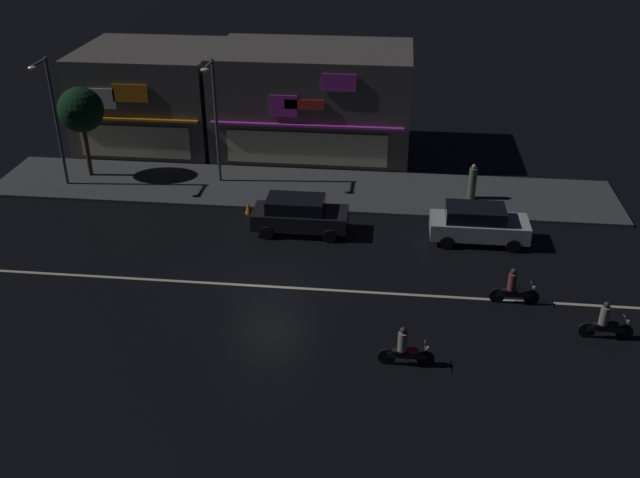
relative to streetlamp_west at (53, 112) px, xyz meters
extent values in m
plane|color=black|center=(12.15, -8.47, -4.07)|extent=(140.00, 140.00, 0.00)
cube|color=beige|center=(12.15, -8.47, -4.06)|extent=(30.27, 0.16, 0.01)
cube|color=#424447|center=(12.15, 1.06, -4.00)|extent=(31.86, 5.14, 0.14)
cube|color=#56514C|center=(2.59, 7.20, -1.26)|extent=(7.73, 7.04, 5.61)
cube|color=orange|center=(2.59, 3.56, -1.47)|extent=(7.34, 0.24, 0.12)
cube|color=white|center=(1.06, 3.62, -0.38)|extent=(1.46, 0.08, 1.10)
cube|color=orange|center=(2.65, 3.62, -0.03)|extent=(1.94, 0.08, 0.97)
cube|color=beige|center=(2.59, 3.62, -2.77)|extent=(6.18, 0.06, 1.80)
cube|color=#56514C|center=(12.15, 6.99, -1.13)|extent=(10.90, 6.63, 5.88)
cube|color=#D83FD8|center=(12.15, 3.56, -1.47)|extent=(10.35, 0.24, 0.12)
cube|color=#D83FD8|center=(10.96, 3.62, -0.45)|extent=(1.44, 0.08, 1.16)
cube|color=red|center=(12.05, 3.62, -0.32)|extent=(2.10, 0.08, 0.51)
cube|color=#D83FD8|center=(13.88, 3.62, 0.89)|extent=(1.75, 0.08, 0.91)
cube|color=beige|center=(12.15, 3.62, -2.77)|extent=(8.72, 0.06, 1.80)
cylinder|color=#47494C|center=(0.00, 0.23, -0.63)|extent=(0.16, 0.16, 6.60)
cube|color=#47494C|center=(0.00, -0.47, 2.57)|extent=(0.10, 1.40, 0.10)
ellipsoid|color=#F9E099|center=(0.00, -1.17, 2.49)|extent=(0.44, 0.32, 0.20)
cylinder|color=#47494C|center=(7.83, 1.51, -0.73)|extent=(0.16, 0.16, 6.40)
cube|color=#47494C|center=(7.83, 0.81, 2.37)|extent=(0.10, 1.40, 0.10)
ellipsoid|color=#F9E099|center=(7.83, 0.11, 2.29)|extent=(0.44, 0.32, 0.20)
cylinder|color=#4C664C|center=(20.78, 0.71, -3.14)|extent=(0.40, 0.40, 1.58)
sphere|color=tan|center=(20.78, 0.71, -2.24)|extent=(0.22, 0.22, 0.22)
cylinder|color=#473323|center=(0.76, 1.50, -2.59)|extent=(0.24, 0.24, 2.67)
sphere|color=black|center=(0.76, 1.50, -0.32)|extent=(2.33, 2.33, 2.33)
cube|color=silver|center=(20.76, -3.62, -3.38)|extent=(4.30, 1.78, 0.76)
cube|color=black|center=(20.55, -3.62, -2.70)|extent=(2.58, 1.57, 0.60)
cube|color=#F9F2CC|center=(22.87, -3.02, -3.28)|extent=(0.08, 0.20, 0.12)
cube|color=#F9F2CC|center=(22.87, -4.23, -3.28)|extent=(0.08, 0.20, 0.12)
cylinder|color=black|center=(22.18, -2.73, -3.76)|extent=(0.62, 0.20, 0.62)
cylinder|color=black|center=(22.18, -4.51, -3.76)|extent=(0.62, 0.20, 0.62)
cylinder|color=black|center=(19.34, -2.73, -3.76)|extent=(0.62, 0.20, 0.62)
cylinder|color=black|center=(19.34, -4.51, -3.76)|extent=(0.62, 0.20, 0.62)
cube|color=black|center=(12.77, -3.57, -3.38)|extent=(4.30, 1.78, 0.76)
cube|color=black|center=(12.56, -3.57, -2.70)|extent=(2.58, 1.57, 0.60)
cube|color=#F9F2CC|center=(14.88, -2.97, -3.28)|extent=(0.08, 0.20, 0.12)
cube|color=#F9F2CC|center=(14.88, -4.18, -3.28)|extent=(0.08, 0.20, 0.12)
cylinder|color=black|center=(14.19, -2.68, -3.76)|extent=(0.62, 0.20, 0.62)
cylinder|color=black|center=(14.19, -4.46, -3.76)|extent=(0.62, 0.20, 0.62)
cylinder|color=black|center=(11.35, -2.68, -3.76)|extent=(0.62, 0.20, 0.62)
cylinder|color=black|center=(11.35, -4.46, -3.76)|extent=(0.62, 0.20, 0.62)
cylinder|color=black|center=(22.37, -8.63, -3.77)|extent=(0.60, 0.08, 0.60)
cylinder|color=black|center=(21.07, -8.63, -3.77)|extent=(0.60, 0.10, 0.60)
cube|color=black|center=(21.72, -8.63, -3.67)|extent=(1.30, 0.14, 0.20)
ellipsoid|color=#B2B7BC|center=(21.92, -8.63, -3.45)|extent=(0.44, 0.26, 0.24)
cube|color=black|center=(21.52, -8.63, -3.52)|extent=(0.56, 0.22, 0.10)
cylinder|color=slate|center=(22.32, -8.63, -3.22)|extent=(0.03, 0.60, 0.03)
sphere|color=white|center=(22.41, -8.63, -3.32)|extent=(0.14, 0.14, 0.14)
cylinder|color=brown|center=(21.57, -8.63, -3.12)|extent=(0.32, 0.32, 0.70)
sphere|color=#333338|center=(21.57, -8.63, -2.66)|extent=(0.22, 0.22, 0.22)
cylinder|color=black|center=(25.31, -10.60, -3.77)|extent=(0.60, 0.08, 0.60)
cylinder|color=black|center=(24.01, -10.60, -3.77)|extent=(0.60, 0.10, 0.60)
cube|color=black|center=(24.66, -10.60, -3.67)|extent=(1.30, 0.14, 0.20)
ellipsoid|color=black|center=(24.86, -10.60, -3.45)|extent=(0.44, 0.26, 0.24)
cube|color=black|center=(24.46, -10.60, -3.52)|extent=(0.56, 0.22, 0.10)
cylinder|color=slate|center=(25.26, -10.60, -3.22)|extent=(0.03, 0.60, 0.03)
sphere|color=white|center=(25.35, -10.60, -3.32)|extent=(0.14, 0.14, 0.14)
cylinder|color=gray|center=(24.51, -10.60, -3.12)|extent=(0.32, 0.32, 0.70)
sphere|color=#333338|center=(24.51, -10.60, -2.66)|extent=(0.22, 0.22, 0.22)
cylinder|color=black|center=(18.26, -12.92, -3.77)|extent=(0.60, 0.08, 0.60)
cylinder|color=black|center=(16.96, -12.92, -3.77)|extent=(0.60, 0.10, 0.60)
cube|color=black|center=(17.61, -12.92, -3.67)|extent=(1.30, 0.14, 0.20)
ellipsoid|color=red|center=(17.81, -12.92, -3.45)|extent=(0.44, 0.26, 0.24)
cube|color=black|center=(17.41, -12.92, -3.52)|extent=(0.56, 0.22, 0.10)
cylinder|color=slate|center=(18.21, -12.92, -3.22)|extent=(0.03, 0.60, 0.03)
sphere|color=white|center=(18.30, -12.92, -3.32)|extent=(0.14, 0.14, 0.14)
cylinder|color=gray|center=(17.46, -12.92, -3.12)|extent=(0.32, 0.32, 0.70)
sphere|color=#333338|center=(17.46, -12.92, -2.66)|extent=(0.22, 0.22, 0.22)
cone|color=orange|center=(10.03, -1.94, -3.80)|extent=(0.36, 0.36, 0.55)
camera|label=1|loc=(16.87, -32.60, 11.11)|focal=40.40mm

